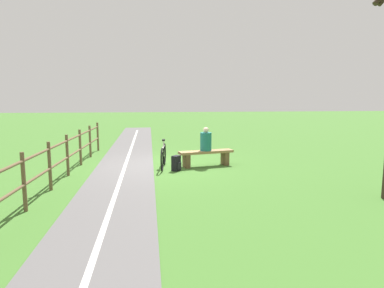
{
  "coord_description": "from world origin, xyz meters",
  "views": [
    {
      "loc": [
        0.26,
        10.95,
        2.25
      ],
      "look_at": [
        -0.8,
        2.22,
        1.02
      ],
      "focal_mm": 31.29,
      "sensor_mm": 36.0,
      "label": 1
    }
  ],
  "objects": [
    {
      "name": "fence_roadside",
      "position": [
        2.7,
        1.9,
        0.7
      ],
      "size": [
        0.42,
        10.78,
        1.19
      ],
      "rotation": [
        0.0,
        0.0,
        1.54
      ],
      "color": "brown",
      "rests_on": "ground_plane"
    },
    {
      "name": "bench",
      "position": [
        -1.5,
        0.27,
        0.36
      ],
      "size": [
        1.87,
        0.8,
        0.51
      ],
      "rotation": [
        0.0,
        0.0,
        0.23
      ],
      "color": "#937047",
      "rests_on": "ground_plane"
    },
    {
      "name": "bicycle",
      "position": [
        -0.1,
        0.38,
        0.38
      ],
      "size": [
        0.24,
        1.73,
        0.91
      ],
      "rotation": [
        0.0,
        0.0,
        1.46
      ],
      "color": "black",
      "rests_on": "ground_plane"
    },
    {
      "name": "person_seated",
      "position": [
        -1.49,
        0.28,
        0.84
      ],
      "size": [
        0.44,
        0.44,
        0.77
      ],
      "rotation": [
        0.0,
        0.0,
        0.23
      ],
      "color": "#1E6B66",
      "rests_on": "bench"
    },
    {
      "name": "path_centre_line",
      "position": [
        1.12,
        4.0,
        0.02
      ],
      "size": [
        0.34,
        32.0,
        0.0
      ],
      "primitive_type": "cube",
      "rotation": [
        0.0,
        0.0,
        0.01
      ],
      "color": "silver",
      "rests_on": "paved_path"
    },
    {
      "name": "backpack",
      "position": [
        -0.47,
        0.86,
        0.23
      ],
      "size": [
        0.32,
        0.32,
        0.47
      ],
      "rotation": [
        0.0,
        0.0,
        0.91
      ],
      "color": "black",
      "rests_on": "ground_plane"
    },
    {
      "name": "paved_path",
      "position": [
        1.12,
        4.0,
        0.01
      ],
      "size": [
        2.11,
        36.01,
        0.02
      ],
      "primitive_type": "cube",
      "rotation": [
        0.0,
        0.0,
        0.01
      ],
      "color": "#565454",
      "rests_on": "ground_plane"
    },
    {
      "name": "ground_plane",
      "position": [
        0.0,
        0.0,
        0.0
      ],
      "size": [
        80.0,
        80.0,
        0.0
      ],
      "primitive_type": "plane",
      "color": "#3D6B28"
    }
  ]
}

